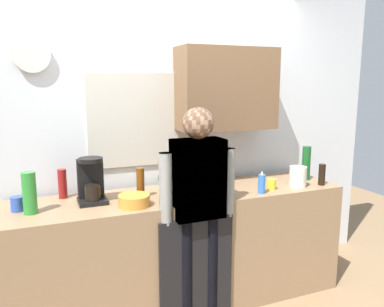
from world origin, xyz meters
The scene contains 19 objects.
kitchen_counter centered at (0.00, 0.30, 0.46)m, with size 2.61×0.64×0.91m, color #937251.
dishwasher_panel centered at (-0.02, -0.03, 0.41)m, with size 0.56×0.02×0.82m, color black.
back_wall_assembly centered at (0.06, 0.70, 1.36)m, with size 4.21×0.42×2.60m.
coffee_maker centered at (-0.69, 0.35, 1.06)m, with size 0.20×0.20×0.33m.
bottle_olive_oil centered at (0.21, 0.29, 1.04)m, with size 0.06×0.06×0.25m, color olive.
bottle_dark_sauce centered at (1.18, 0.10, 1.00)m, with size 0.06×0.06×0.18m, color black.
bottle_clear_soda centered at (-1.10, 0.24, 1.05)m, with size 0.09×0.09×0.28m, color #2D8C33.
bottle_green_wine centered at (1.17, 0.30, 1.06)m, with size 0.07×0.07×0.30m, color #195923.
bottle_red_vinegar centered at (-0.87, 0.53, 1.02)m, with size 0.06×0.06×0.22m, color maroon.
bottle_amber_beer centered at (-0.33, 0.31, 1.03)m, with size 0.06×0.06×0.23m, color brown.
cup_blue_mug centered at (-1.18, 0.33, 0.96)m, with size 0.08×0.08×0.10m, color #3351B2.
cup_terracotta_mug centered at (0.21, 0.39, 0.96)m, with size 0.08×0.08×0.09m, color #B26647.
cup_yellow_cup centered at (0.70, 0.14, 0.95)m, with size 0.07×0.07×0.09m, color yellow.
mixing_bowl centered at (-0.43, 0.14, 0.95)m, with size 0.22×0.22×0.08m, color orange.
potted_plant centered at (-0.14, 0.23, 1.04)m, with size 0.15×0.15×0.23m.
dish_soap centered at (0.57, 0.07, 0.99)m, with size 0.06×0.06×0.18m.
storage_canister centered at (0.95, 0.13, 1.00)m, with size 0.14×0.14×0.17m, color silver.
person_at_sink centered at (0.00, 0.00, 0.95)m, with size 0.57×0.22×1.60m.
person_guest centered at (0.00, 0.00, 0.95)m, with size 0.57×0.22×1.60m.
Camera 1 is at (-1.02, -2.40, 1.76)m, focal length 35.87 mm.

